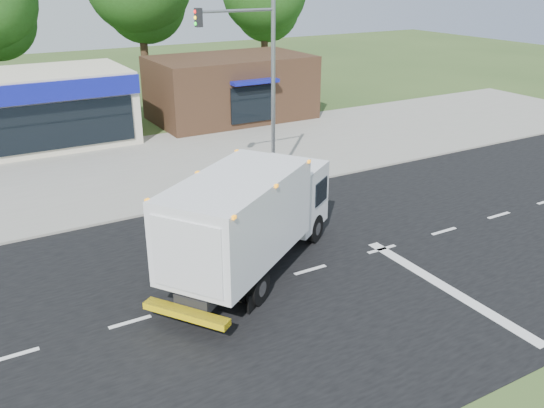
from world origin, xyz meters
The scene contains 9 objects.
ground centered at (0.00, 0.00, 0.00)m, with size 120.00×120.00×0.00m, color #385123.
road_asphalt centered at (0.00, 0.00, 0.00)m, with size 60.00×14.00×0.02m, color black.
sidewalk centered at (0.00, 8.20, 0.06)m, with size 60.00×2.40×0.12m, color gray.
parking_apron centered at (0.00, 14.00, 0.01)m, with size 60.00×9.00×0.02m, color gray.
lane_markings centered at (1.35, -1.35, 0.02)m, with size 55.20×7.00×0.01m.
ems_box_truck centered at (-1.72, 0.90, 2.02)m, with size 7.90×6.50×3.51m.
emergency_worker centered at (-2.73, -0.51, 0.84)m, with size 0.66×0.53×1.70m.
brown_storefront centered at (7.00, 19.98, 2.00)m, with size 10.00×6.70×4.00m.
traffic_signal_pole centered at (2.35, 7.60, 4.92)m, with size 3.51×0.25×8.00m.
Camera 1 is at (-9.35, -13.71, 9.09)m, focal length 38.00 mm.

